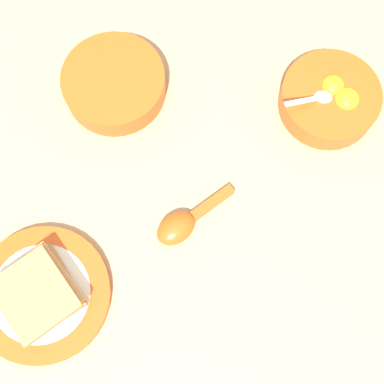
# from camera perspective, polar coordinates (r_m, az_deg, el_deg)

# --- Properties ---
(ground_plane) EXTENTS (3.00, 3.00, 0.00)m
(ground_plane) POSITION_cam_1_polar(r_m,az_deg,el_deg) (0.76, 1.20, 0.21)
(ground_plane) COLOR tan
(egg_bowl) EXTENTS (0.14, 0.14, 0.07)m
(egg_bowl) POSITION_cam_1_polar(r_m,az_deg,el_deg) (0.81, 14.48, 9.60)
(egg_bowl) COLOR #DB5119
(egg_bowl) RESTS_ON ground_plane
(toast_plate) EXTENTS (0.18, 0.18, 0.02)m
(toast_plate) POSITION_cam_1_polar(r_m,az_deg,el_deg) (0.75, -15.69, -10.44)
(toast_plate) COLOR #DB5119
(toast_plate) RESTS_ON ground_plane
(toast_sandwich) EXTENTS (0.13, 0.13, 0.04)m
(toast_sandwich) POSITION_cam_1_polar(r_m,az_deg,el_deg) (0.72, -16.26, -10.35)
(toast_sandwich) COLOR tan
(toast_sandwich) RESTS_ON toast_plate
(soup_spoon) EXTENTS (0.11, 0.11, 0.03)m
(soup_spoon) POSITION_cam_1_polar(r_m,az_deg,el_deg) (0.73, -1.13, -3.46)
(soup_spoon) COLOR #DB5119
(soup_spoon) RESTS_ON ground_plane
(congee_bowl) EXTENTS (0.15, 0.15, 0.04)m
(congee_bowl) POSITION_cam_1_polar(r_m,az_deg,el_deg) (0.81, -8.31, 11.40)
(congee_bowl) COLOR #DB5119
(congee_bowl) RESTS_ON ground_plane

